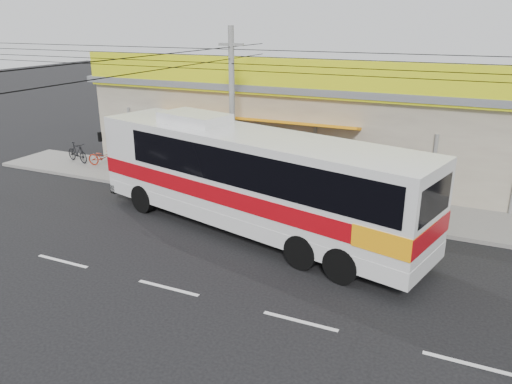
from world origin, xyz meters
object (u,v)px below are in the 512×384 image
Objects in this scene: motorbike_dark at (77,152)px; motorbike_red at (103,157)px; coach_bus at (255,176)px; utility_pole at (231,59)px.

motorbike_red is at bearing -76.71° from motorbike_dark.
coach_bus reaches higher than motorbike_red.
motorbike_red is at bearing 171.10° from utility_pole.
motorbike_red is at bearing 173.13° from coach_bus.
motorbike_dark is (-12.18, 4.15, -1.47)m from coach_bus.
motorbike_red is 1.77m from motorbike_dark.
coach_bus is 7.56× the size of motorbike_red.
utility_pole is (8.09, -1.27, 5.21)m from motorbike_red.
coach_bus is at bearing -116.47° from motorbike_red.
motorbike_red is 9.71m from utility_pole.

